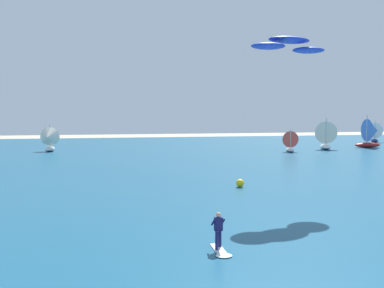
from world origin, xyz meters
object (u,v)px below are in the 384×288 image
object	(u,v)px
sailboat_far_right	(371,133)
sailboat_mid_right	(289,141)
kite	(289,45)
marker_buoy	(240,183)
sailboat_heeled_over	(374,132)
kitesurfer	(219,237)
sailboat_anchored_offshore	(49,139)
sailboat_center_horizon	(325,135)

from	to	relation	value
sailboat_far_right	sailboat_mid_right	bearing A→B (deg)	-165.86
kite	marker_buoy	distance (m)	11.55
sailboat_heeled_over	kitesurfer	bearing A→B (deg)	-128.65
sailboat_mid_right	sailboat_far_right	size ratio (longest dim) A/B	0.65
kite	sailboat_mid_right	size ratio (longest dim) A/B	1.85
kite	sailboat_heeled_over	world-z (taller)	kite
sailboat_anchored_offshore	marker_buoy	size ratio (longest dim) A/B	6.22
sailboat_heeled_over	sailboat_mid_right	size ratio (longest dim) A/B	1.22
sailboat_center_horizon	marker_buoy	size ratio (longest dim) A/B	7.57
kite	sailboat_mid_right	world-z (taller)	kite
sailboat_heeled_over	sailboat_anchored_offshore	bearing A→B (deg)	-171.94
sailboat_heeled_over	sailboat_mid_right	xyz separation A→B (m)	(-24.24, -15.15, -0.34)
sailboat_center_horizon	marker_buoy	world-z (taller)	sailboat_center_horizon
sailboat_center_horizon	sailboat_anchored_offshore	bearing A→B (deg)	175.22
sailboat_center_horizon	sailboat_heeled_over	size ratio (longest dim) A/B	1.18
sailboat_center_horizon	sailboat_far_right	size ratio (longest dim) A/B	0.93
kitesurfer	marker_buoy	distance (m)	15.78
kite	sailboat_far_right	distance (m)	48.45
kitesurfer	kite	bearing A→B (deg)	53.17
sailboat_mid_right	sailboat_heeled_over	bearing A→B (deg)	32.01
kitesurfer	kite	size ratio (longest dim) A/B	0.31
sailboat_anchored_offshore	sailboat_far_right	xyz separation A→B (m)	(51.85, -2.57, 0.57)
kite	sailboat_anchored_offshore	xyz separation A→B (m)	(-21.15, 39.18, -8.68)
kitesurfer	sailboat_far_right	world-z (taller)	sailboat_far_right
sailboat_anchored_offshore	sailboat_heeled_over	bearing A→B (deg)	8.06
sailboat_far_right	marker_buoy	world-z (taller)	sailboat_far_right
kite	sailboat_anchored_offshore	distance (m)	45.36
kitesurfer	marker_buoy	size ratio (longest dim) A/B	2.98
sailboat_heeled_over	sailboat_far_right	size ratio (longest dim) A/B	0.79
sailboat_far_right	sailboat_anchored_offshore	bearing A→B (deg)	177.16
sailboat_heeled_over	sailboat_mid_right	distance (m)	28.58
kitesurfer	sailboat_far_right	xyz separation A→B (m)	(37.97, 46.31, 1.84)
sailboat_anchored_offshore	sailboat_mid_right	bearing A→B (deg)	-10.67
sailboat_heeled_over	marker_buoy	distance (m)	58.67
marker_buoy	sailboat_mid_right	bearing A→B (deg)	59.51
kitesurfer	sailboat_heeled_over	xyz separation A→B (m)	(45.86, 57.34, 1.33)
kitesurfer	sailboat_mid_right	xyz separation A→B (m)	(21.63, 42.19, 0.98)
sailboat_mid_right	marker_buoy	xyz separation A→B (m)	(-16.13, -27.40, -1.26)
sailboat_anchored_offshore	marker_buoy	world-z (taller)	sailboat_anchored_offshore
kitesurfer	sailboat_anchored_offshore	world-z (taller)	sailboat_anchored_offshore
sailboat_heeled_over	sailboat_far_right	distance (m)	13.57
sailboat_heeled_over	marker_buoy	world-z (taller)	sailboat_heeled_over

